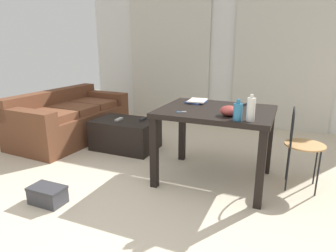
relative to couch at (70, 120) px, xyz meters
name	(u,v)px	position (x,y,z in m)	size (l,w,h in m)	color
ground_plane	(174,168)	(1.87, -0.41, -0.30)	(8.99, 8.99, 0.00)	beige
wall_back	(223,50)	(1.87, 1.86, 0.99)	(5.20, 0.10, 2.57)	silver
curtains	(222,60)	(1.87, 1.78, 0.82)	(3.55, 0.03, 2.23)	beige
couch	(70,120)	(0.00, 0.00, 0.00)	(0.99, 1.78, 0.71)	brown
coffee_table	(125,134)	(1.01, -0.05, -0.09)	(0.85, 0.56, 0.41)	black
craft_table	(216,120)	(2.37, -0.51, 0.37)	(1.12, 0.89, 0.77)	black
wire_chair	(299,138)	(3.16, -0.34, 0.22)	(0.38, 0.38, 0.83)	#B7844C
bottle_near	(251,109)	(2.75, -0.85, 0.58)	(0.07, 0.07, 0.23)	beige
bottle_far	(238,112)	(2.64, -0.88, 0.55)	(0.08, 0.08, 0.18)	teal
bowl	(229,111)	(2.54, -0.74, 0.52)	(0.16, 0.16, 0.09)	#9E3833
book_stack	(197,101)	(2.08, -0.27, 0.49)	(0.22, 0.26, 0.03)	#33519E
tv_remote_on_table	(241,105)	(2.57, -0.25, 0.49)	(0.05, 0.15, 0.02)	#232326
scissors	(180,112)	(2.08, -0.78, 0.48)	(0.09, 0.08, 0.00)	#9EA0A5
tv_remote_primary	(119,119)	(0.94, -0.09, 0.12)	(0.05, 0.14, 0.02)	#B7B7B2
tv_remote_secondary	(143,119)	(1.23, 0.06, 0.12)	(0.05, 0.16, 0.03)	#232326
shoebox	(48,195)	(1.11, -1.59, -0.21)	(0.32, 0.20, 0.16)	#38383D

